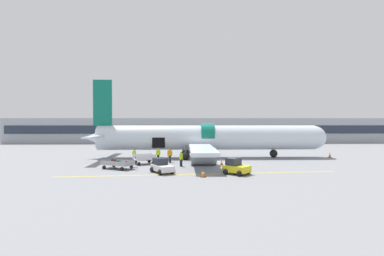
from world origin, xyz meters
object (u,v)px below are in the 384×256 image
(ground_crew_loader_b, at_px, (158,154))
(ground_crew_supervisor, at_px, (170,155))
(airplane, at_px, (204,138))
(ground_crew_driver, at_px, (181,159))
(baggage_cart_loading, at_px, (145,159))
(baggage_cart_queued, at_px, (118,164))
(ground_crew_loader_a, at_px, (134,155))
(baggage_tug_mid, at_px, (236,167))
(suitcase_on_tarmac_upright, at_px, (159,164))
(baggage_tug_lead, at_px, (162,167))

(ground_crew_loader_b, relative_size, ground_crew_supervisor, 0.94)
(airplane, xyz_separation_m, ground_crew_driver, (-3.14, -8.12, -1.85))
(airplane, distance_m, baggage_cart_loading, 9.91)
(baggage_cart_queued, bearing_deg, ground_crew_loader_a, 83.08)
(airplane, xyz_separation_m, baggage_tug_mid, (2.19, -13.28, -2.07))
(baggage_cart_loading, distance_m, ground_crew_loader_a, 3.02)
(ground_crew_loader_a, height_order, suitcase_on_tarmac_upright, ground_crew_loader_a)
(ground_crew_loader_a, bearing_deg, baggage_cart_queued, -96.92)
(baggage_tug_lead, relative_size, baggage_cart_queued, 0.74)
(ground_crew_driver, bearing_deg, baggage_cart_queued, -167.49)
(ground_crew_loader_b, bearing_deg, ground_crew_loader_a, -178.43)
(baggage_tug_lead, distance_m, suitcase_on_tarmac_upright, 3.92)
(airplane, distance_m, ground_crew_driver, 8.90)
(ground_crew_driver, height_order, suitcase_on_tarmac_upright, ground_crew_driver)
(baggage_cart_loading, height_order, ground_crew_driver, ground_crew_driver)
(ground_crew_loader_a, bearing_deg, baggage_tug_mid, -40.47)
(baggage_cart_queued, distance_m, ground_crew_supervisor, 7.23)
(baggage_cart_loading, xyz_separation_m, suitcase_on_tarmac_upright, (1.90, -2.35, -0.26))
(baggage_cart_queued, relative_size, ground_crew_loader_a, 2.69)
(ground_crew_loader_a, bearing_deg, baggage_cart_loading, -56.63)
(ground_crew_driver, distance_m, suitcase_on_tarmac_upright, 2.54)
(baggage_tug_lead, bearing_deg, ground_crew_driver, 65.99)
(ground_crew_loader_b, distance_m, ground_crew_driver, 5.47)
(baggage_cart_loading, bearing_deg, ground_crew_loader_a, 123.37)
(baggage_tug_mid, height_order, ground_crew_loader_b, ground_crew_loader_b)
(ground_crew_loader_a, xyz_separation_m, ground_crew_supervisor, (4.59, -1.15, 0.12))
(ground_crew_supervisor, bearing_deg, baggage_cart_loading, -154.97)
(airplane, relative_size, ground_crew_loader_a, 21.78)
(baggage_cart_queued, xyz_separation_m, ground_crew_supervisor, (5.32, 4.87, 0.48))
(ground_crew_driver, relative_size, suitcase_on_tarmac_upright, 2.30)
(baggage_cart_loading, distance_m, baggage_cart_queued, 4.23)
(baggage_tug_lead, bearing_deg, baggage_cart_loading, 111.69)
(baggage_tug_mid, height_order, ground_crew_loader_a, ground_crew_loader_a)
(baggage_cart_loading, bearing_deg, ground_crew_supervisor, 25.03)
(baggage_cart_loading, xyz_separation_m, ground_crew_loader_b, (1.39, 2.60, 0.31))
(baggage_cart_loading, bearing_deg, baggage_tug_mid, -36.48)
(baggage_tug_lead, distance_m, baggage_cart_queued, 5.57)
(airplane, bearing_deg, suitcase_on_tarmac_upright, -123.41)
(baggage_tug_lead, distance_m, ground_crew_supervisor, 7.61)
(baggage_tug_lead, height_order, baggage_tug_mid, baggage_tug_mid)
(baggage_cart_loading, xyz_separation_m, baggage_cart_queued, (-2.39, -3.49, -0.10))
(airplane, relative_size, ground_crew_driver, 20.13)
(ground_crew_loader_b, distance_m, ground_crew_supervisor, 1.98)
(ground_crew_driver, bearing_deg, airplane, 68.87)
(airplane, relative_size, ground_crew_loader_b, 20.20)
(baggage_tug_lead, bearing_deg, baggage_cart_queued, 150.74)
(airplane, xyz_separation_m, baggage_tug_lead, (-5.02, -12.34, -2.11))
(airplane, bearing_deg, ground_crew_supervisor, -133.81)
(ground_crew_loader_b, xyz_separation_m, ground_crew_driver, (2.97, -4.60, 0.00))
(airplane, height_order, ground_crew_loader_b, airplane)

